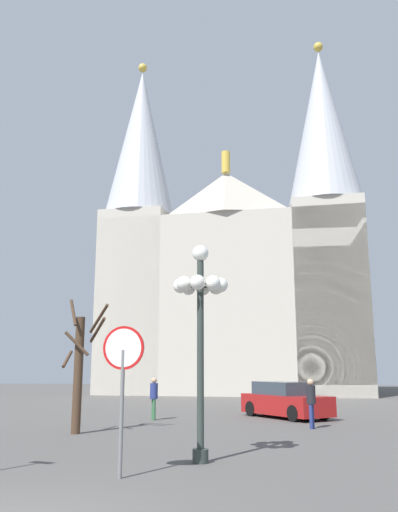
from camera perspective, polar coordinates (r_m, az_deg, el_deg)
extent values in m
cube|color=#BCB5A5|center=(45.97, 4.10, -5.77)|extent=(21.96, 14.22, 14.01)
pyramid|color=#BCB5A5|center=(42.68, 2.95, 6.76)|extent=(7.50, 2.56, 3.50)
cylinder|color=gold|center=(43.60, 2.91, 10.06)|extent=(0.70, 0.70, 1.80)
cube|color=#BCB5A5|center=(44.25, -6.71, -4.98)|extent=(5.77, 5.77, 14.78)
cone|color=#B7BAC1|center=(48.09, -6.29, 12.14)|extent=(5.91, 5.91, 13.74)
sphere|color=gold|center=(51.47, -6.10, 19.55)|extent=(0.80, 0.80, 0.80)
cube|color=#BCB5A5|center=(42.02, 14.09, -4.33)|extent=(5.77, 5.77, 14.78)
cone|color=#B7BAC1|center=(46.04, 13.17, 13.54)|extent=(5.91, 5.91, 13.74)
sphere|color=gold|center=(49.57, 12.75, 21.16)|extent=(0.80, 0.80, 0.80)
cylinder|color=slate|center=(10.93, -8.36, -16.41)|extent=(0.08, 0.08, 2.44)
cylinder|color=red|center=(10.91, -8.16, -9.79)|extent=(0.87, 0.13, 0.87)
cylinder|color=white|center=(10.88, -8.19, -9.78)|extent=(0.76, 0.09, 0.77)
cylinder|color=#2D3833|center=(12.46, 0.15, -10.99)|extent=(0.16, 0.16, 4.60)
cylinder|color=#2D3833|center=(12.61, 0.16, -20.80)|extent=(0.36, 0.36, 0.30)
sphere|color=white|center=(12.75, 0.15, 0.29)|extent=(0.39, 0.39, 0.39)
sphere|color=white|center=(12.56, 2.33, -3.16)|extent=(0.35, 0.35, 0.35)
cylinder|color=#2D3833|center=(12.58, 1.24, -3.18)|extent=(0.05, 0.48, 0.05)
sphere|color=white|center=(12.90, 1.84, -3.40)|extent=(0.35, 0.35, 0.35)
cylinder|color=#2D3833|center=(12.75, 1.01, -3.30)|extent=(0.38, 0.38, 0.05)
sphere|color=white|center=(13.08, 0.42, -3.52)|extent=(0.35, 0.35, 0.35)
cylinder|color=#2D3833|center=(12.84, 0.29, -3.36)|extent=(0.48, 0.05, 0.05)
sphere|color=white|center=(12.99, -1.15, -3.46)|extent=(0.35, 0.35, 0.35)
cylinder|color=#2D3833|center=(12.80, -0.51, -3.33)|extent=(0.38, 0.38, 0.05)
sphere|color=white|center=(12.68, -2.01, -3.24)|extent=(0.35, 0.35, 0.35)
cylinder|color=#2D3833|center=(12.64, -0.93, -3.22)|extent=(0.05, 0.48, 0.05)
sphere|color=white|center=(12.32, -1.62, -2.99)|extent=(0.35, 0.35, 0.35)
cylinder|color=#2D3833|center=(12.46, -0.73, -3.10)|extent=(0.38, 0.38, 0.05)
sphere|color=white|center=(12.14, -0.14, -2.86)|extent=(0.35, 0.35, 0.35)
cylinder|color=#2D3833|center=(12.37, 0.01, -3.03)|extent=(0.48, 0.05, 0.05)
sphere|color=white|center=(12.23, 1.53, -2.93)|extent=(0.35, 0.35, 0.35)
cylinder|color=#2D3833|center=(12.42, 0.83, -3.07)|extent=(0.38, 0.38, 0.05)
cylinder|color=#473323|center=(18.19, -12.93, -12.33)|extent=(0.30, 0.30, 3.75)
cylinder|color=#473323|center=(17.83, -13.07, -9.21)|extent=(0.84, 0.20, 0.81)
cylinder|color=#473323|center=(18.51, -10.77, -6.67)|extent=(0.99, 1.08, 0.91)
cylinder|color=#473323|center=(18.43, -10.91, -7.86)|extent=(0.87, 1.06, 0.80)
cylinder|color=#473323|center=(18.30, -14.04, -10.75)|extent=(0.16, 0.83, 0.59)
cylinder|color=#473323|center=(18.18, -13.42, -5.96)|extent=(0.48, 0.54, 0.93)
cube|color=maroon|center=(23.49, 9.37, -15.55)|extent=(3.91, 4.38, 0.80)
cube|color=#333D47|center=(23.62, 8.98, -13.91)|extent=(2.65, 2.81, 0.54)
cylinder|color=black|center=(22.92, 13.29, -16.06)|extent=(0.56, 0.64, 0.64)
cylinder|color=black|center=(21.91, 10.23, -16.39)|extent=(0.56, 0.64, 0.64)
cylinder|color=black|center=(25.10, 8.65, -15.85)|extent=(0.56, 0.64, 0.64)
cylinder|color=black|center=(24.18, 5.69, -16.08)|extent=(0.56, 0.64, 0.64)
cylinder|color=navy|center=(19.54, 12.02, -16.60)|extent=(0.12, 0.12, 0.84)
cylinder|color=navy|center=(19.69, 12.17, -16.56)|extent=(0.12, 0.12, 0.84)
cylinder|color=black|center=(19.56, 12.00, -14.44)|extent=(0.32, 0.32, 0.63)
sphere|color=tan|center=(19.55, 11.94, -13.19)|extent=(0.23, 0.23, 0.23)
cylinder|color=#33663F|center=(22.31, -4.87, -16.20)|extent=(0.12, 0.12, 0.83)
cylinder|color=#33663F|center=(22.46, -4.99, -16.17)|extent=(0.12, 0.12, 0.83)
cylinder|color=navy|center=(22.34, -4.90, -14.32)|extent=(0.32, 0.32, 0.62)
sphere|color=tan|center=(22.33, -4.88, -13.23)|extent=(0.23, 0.23, 0.23)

